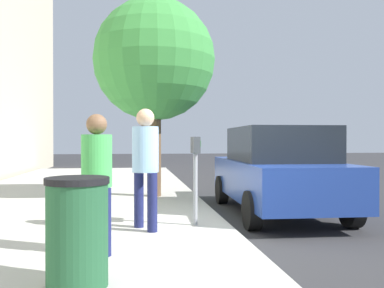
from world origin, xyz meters
The scene contains 8 objects.
ground_plane centered at (0.00, 0.00, 0.00)m, with size 80.00×80.00×0.00m, color #2B2B2D.
sidewalk_slab centered at (0.00, 3.00, 0.07)m, with size 28.00×6.00×0.15m, color #A8A59E.
parking_meter centered at (0.12, 0.56, 1.17)m, with size 0.36×0.12×1.41m.
pedestrian_at_meter centered at (-0.08, 1.36, 1.24)m, with size 0.50×0.40×1.83m.
pedestrian_bystander centered at (-1.28, 1.97, 1.12)m, with size 0.45×0.36×1.67m.
parked_sedan_near centered at (1.65, -1.35, 0.89)m, with size 4.46×2.09×1.77m.
street_tree centered at (3.62, 1.05, 3.44)m, with size 2.94×2.94×4.79m.
trash_bin centered at (-2.40, 2.05, 0.66)m, with size 0.59×0.59×1.01m.
Camera 1 is at (-6.25, 1.52, 1.50)m, focal length 37.84 mm.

